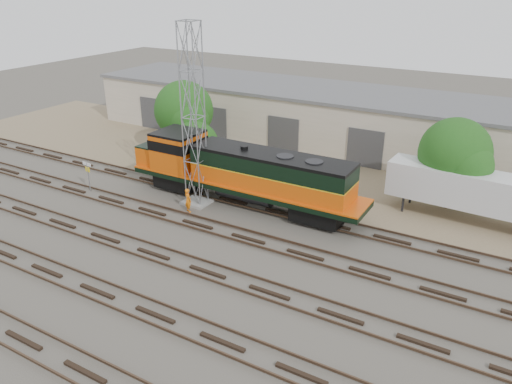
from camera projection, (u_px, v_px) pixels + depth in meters
The scene contains 12 objects.
ground at pixel (236, 250), 30.69m from camera, with size 140.00×140.00×0.00m, color #47423A.
dirt_strip at pixel (329, 173), 42.59m from camera, with size 80.00×16.00×0.02m, color #726047.
tracks at pixel (208, 272), 28.28m from camera, with size 80.00×20.40×0.28m.
warehouse at pixel (363, 122), 47.85m from camera, with size 58.40×10.40×5.30m.
locomotive at pixel (241, 172), 35.98m from camera, with size 18.36×3.22×4.41m.
signal_tower at pixel (193, 121), 34.58m from camera, with size 1.90×1.90×12.87m.
sign_post at pixel (88, 171), 38.44m from camera, with size 0.98×0.18×2.41m.
worker at pixel (188, 200), 35.37m from camera, with size 0.64×0.42×1.76m, color orange.
semi_trailer at pixel (481, 193), 33.08m from camera, with size 11.83×2.92×3.61m.
tree_west at pixel (185, 112), 44.93m from camera, with size 5.62×5.35×7.00m.
tree_mid at pixel (195, 148), 43.19m from camera, with size 4.59×4.38×4.38m.
tree_east at pixel (458, 156), 34.36m from camera, with size 5.20×4.96×6.69m.
Camera 1 is at (14.48, -22.50, 15.51)m, focal length 35.00 mm.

